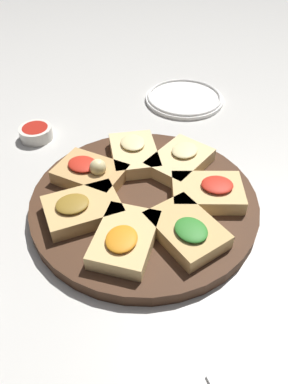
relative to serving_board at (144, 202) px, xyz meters
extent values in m
plane|color=beige|center=(0.00, 0.00, -0.01)|extent=(3.00, 3.00, 0.00)
cylinder|color=#422819|center=(0.00, 0.00, 0.00)|extent=(0.43, 0.43, 0.03)
cube|color=tan|center=(0.00, -0.12, 0.03)|extent=(0.10, 0.13, 0.03)
ellipsoid|color=#2D7A28|center=(-0.01, -0.13, 0.05)|extent=(0.05, 0.06, 0.01)
cube|color=#DBB775|center=(0.09, -0.07, 0.03)|extent=(0.16, 0.15, 0.03)
ellipsoid|color=red|center=(0.11, -0.08, 0.05)|extent=(0.08, 0.08, 0.01)
cube|color=#E5C689|center=(0.11, 0.03, 0.03)|extent=(0.15, 0.12, 0.03)
ellipsoid|color=beige|center=(0.13, 0.03, 0.05)|extent=(0.07, 0.06, 0.01)
cube|color=#E5C689|center=(0.05, 0.10, 0.03)|extent=(0.14, 0.16, 0.03)
ellipsoid|color=beige|center=(0.06, 0.12, 0.05)|extent=(0.07, 0.07, 0.01)
cube|color=tan|center=(-0.05, 0.10, 0.03)|extent=(0.14, 0.16, 0.03)
ellipsoid|color=red|center=(-0.06, 0.12, 0.05)|extent=(0.07, 0.07, 0.01)
sphere|color=beige|center=(-0.04, 0.09, 0.05)|extent=(0.03, 0.03, 0.03)
cube|color=tan|center=(-0.11, 0.03, 0.03)|extent=(0.15, 0.12, 0.03)
ellipsoid|color=olive|center=(-0.13, 0.03, 0.05)|extent=(0.07, 0.06, 0.01)
cube|color=#DBB775|center=(-0.09, -0.07, 0.03)|extent=(0.16, 0.15, 0.03)
ellipsoid|color=orange|center=(-0.11, -0.08, 0.05)|extent=(0.08, 0.08, 0.01)
cylinder|color=white|center=(0.34, 0.26, -0.01)|extent=(0.21, 0.21, 0.01)
torus|color=white|center=(0.34, 0.26, 0.00)|extent=(0.20, 0.20, 0.01)
cylinder|color=silver|center=(-0.06, 0.34, 0.00)|extent=(0.08, 0.08, 0.03)
cylinder|color=#B22319|center=(-0.06, 0.34, 0.01)|extent=(0.06, 0.06, 0.01)
camera|label=1|loc=(-0.31, -0.41, 0.50)|focal=35.00mm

